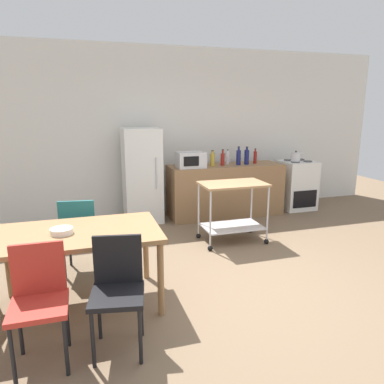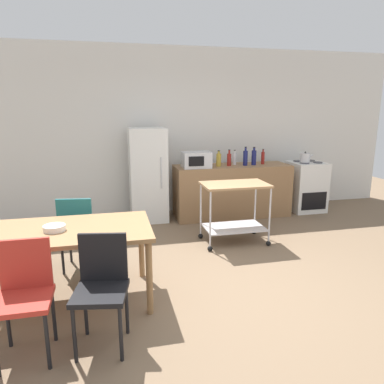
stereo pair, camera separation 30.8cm
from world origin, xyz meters
The scene contains 19 objects.
ground_plane centered at (0.00, 0.00, 0.00)m, with size 12.00×12.00×0.00m, color brown.
back_wall centered at (0.00, 3.20, 1.45)m, with size 8.40×0.12×2.90m, color silver.
kitchen_counter centered at (0.90, 2.60, 0.45)m, with size 2.00×0.64×0.90m, color olive.
dining_table centered at (-1.56, 0.19, 0.67)m, with size 1.50×0.90×0.75m.
chair_black centered at (-1.28, -0.53, 0.52)m, with size 0.47×0.47×0.89m.
chair_red centered at (-1.84, -0.52, 0.52)m, with size 0.40×0.40×0.89m.
chair_teal centered at (-1.56, 0.91, 0.52)m, with size 0.46×0.46×0.89m.
stove_oven centered at (2.35, 2.62, 0.45)m, with size 0.60×0.61×0.92m.
refrigerator centered at (-0.55, 2.70, 0.78)m, with size 0.60×0.63×1.55m.
kitchen_cart centered at (0.50, 1.35, 0.57)m, with size 0.91×0.57×0.85m.
microwave centered at (0.23, 2.50, 1.03)m, with size 0.46×0.35×0.26m.
bottle_sparkling_water centered at (0.64, 2.56, 1.01)m, with size 0.08×0.08×0.27m.
bottle_soy_sauce centered at (0.82, 2.56, 1.01)m, with size 0.07×0.07×0.28m.
bottle_olive_oil centered at (0.96, 2.66, 1.01)m, with size 0.06×0.06×0.26m.
bottle_vinegar centered at (1.10, 2.53, 1.03)m, with size 0.08×0.08×0.32m.
bottle_soda centered at (1.27, 2.55, 1.03)m, with size 0.08×0.08×0.31m.
bottle_hot_sauce centered at (1.46, 2.60, 1.01)m, with size 0.06×0.06×0.27m.
fruit_bowl centered at (-1.70, 0.16, 0.78)m, with size 0.20×0.20×0.05m, color white.
kettle centered at (2.23, 2.52, 1.00)m, with size 0.24×0.17×0.19m.
Camera 1 is at (-1.47, -3.10, 1.85)m, focal length 33.46 mm.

